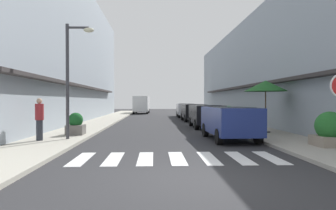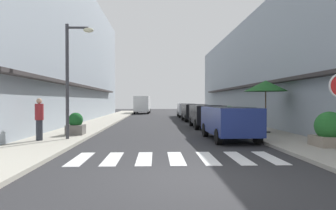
{
  "view_description": "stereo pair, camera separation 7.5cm",
  "coord_description": "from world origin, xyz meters",
  "px_view_note": "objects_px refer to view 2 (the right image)",
  "views": [
    {
      "loc": [
        -0.68,
        -6.71,
        1.73
      ],
      "look_at": [
        0.04,
        9.63,
        1.52
      ],
      "focal_mm": 32.85,
      "sensor_mm": 36.0,
      "label": 1
    },
    {
      "loc": [
        -0.61,
        -6.71,
        1.73
      ],
      "look_at": [
        0.04,
        9.63,
        1.52
      ],
      "focal_mm": 32.85,
      "sensor_mm": 36.0,
      "label": 2
    }
  ],
  "objects_px": {
    "parked_car_near": "(229,119)",
    "pedestrian_walking_near": "(39,118)",
    "parked_car_mid": "(206,114)",
    "parked_car_far": "(194,110)",
    "street_lamp": "(72,68)",
    "planter_far": "(229,115)",
    "planter_midblock": "(76,125)",
    "parked_car_distant": "(186,109)",
    "planter_corner": "(330,130)",
    "delivery_van": "(142,103)",
    "cafe_umbrella": "(266,86)"
  },
  "relations": [
    {
      "from": "street_lamp",
      "to": "cafe_umbrella",
      "type": "bearing_deg",
      "value": 13.62
    },
    {
      "from": "parked_car_mid",
      "to": "delivery_van",
      "type": "height_order",
      "value": "delivery_van"
    },
    {
      "from": "parked_car_near",
      "to": "parked_car_distant",
      "type": "bearing_deg",
      "value": 90.0
    },
    {
      "from": "planter_far",
      "to": "parked_car_distant",
      "type": "bearing_deg",
      "value": 101.44
    },
    {
      "from": "parked_car_far",
      "to": "parked_car_distant",
      "type": "relative_size",
      "value": 0.92
    },
    {
      "from": "planter_far",
      "to": "pedestrian_walking_near",
      "type": "xyz_separation_m",
      "value": [
        -10.07,
        -9.42,
        0.31
      ]
    },
    {
      "from": "parked_car_mid",
      "to": "parked_car_far",
      "type": "relative_size",
      "value": 1.02
    },
    {
      "from": "parked_car_far",
      "to": "street_lamp",
      "type": "distance_m",
      "value": 14.74
    },
    {
      "from": "parked_car_near",
      "to": "pedestrian_walking_near",
      "type": "relative_size",
      "value": 2.45
    },
    {
      "from": "parked_car_near",
      "to": "planter_corner",
      "type": "distance_m",
      "value": 4.01
    },
    {
      "from": "parked_car_mid",
      "to": "parked_car_far",
      "type": "bearing_deg",
      "value": 90.0
    },
    {
      "from": "parked_car_distant",
      "to": "planter_corner",
      "type": "relative_size",
      "value": 3.52
    },
    {
      "from": "parked_car_distant",
      "to": "planter_corner",
      "type": "distance_m",
      "value": 21.94
    },
    {
      "from": "delivery_van",
      "to": "cafe_umbrella",
      "type": "distance_m",
      "value": 28.08
    },
    {
      "from": "parked_car_far",
      "to": "pedestrian_walking_near",
      "type": "relative_size",
      "value": 2.33
    },
    {
      "from": "cafe_umbrella",
      "to": "planter_corner",
      "type": "relative_size",
      "value": 2.15
    },
    {
      "from": "planter_midblock",
      "to": "planter_far",
      "type": "height_order",
      "value": "planter_far"
    },
    {
      "from": "cafe_umbrella",
      "to": "parked_car_mid",
      "type": "bearing_deg",
      "value": 119.46
    },
    {
      "from": "street_lamp",
      "to": "planter_far",
      "type": "height_order",
      "value": "street_lamp"
    },
    {
      "from": "street_lamp",
      "to": "planter_far",
      "type": "distance_m",
      "value": 12.82
    },
    {
      "from": "street_lamp",
      "to": "parked_car_near",
      "type": "bearing_deg",
      "value": 1.57
    },
    {
      "from": "parked_car_mid",
      "to": "planter_midblock",
      "type": "distance_m",
      "value": 8.52
    },
    {
      "from": "planter_midblock",
      "to": "planter_far",
      "type": "xyz_separation_m",
      "value": [
        9.16,
        7.27,
        0.12
      ]
    },
    {
      "from": "parked_car_far",
      "to": "cafe_umbrella",
      "type": "height_order",
      "value": "cafe_umbrella"
    },
    {
      "from": "parked_car_mid",
      "to": "planter_far",
      "type": "distance_m",
      "value": 3.29
    },
    {
      "from": "planter_corner",
      "to": "parked_car_mid",
      "type": "bearing_deg",
      "value": 108.43
    },
    {
      "from": "parked_car_distant",
      "to": "street_lamp",
      "type": "bearing_deg",
      "value": -109.44
    },
    {
      "from": "parked_car_mid",
      "to": "parked_car_distant",
      "type": "distance_m",
      "value": 12.84
    },
    {
      "from": "parked_car_near",
      "to": "parked_car_mid",
      "type": "height_order",
      "value": "same"
    },
    {
      "from": "parked_car_far",
      "to": "cafe_umbrella",
      "type": "distance_m",
      "value": 11.05
    },
    {
      "from": "street_lamp",
      "to": "planter_corner",
      "type": "bearing_deg",
      "value": -14.41
    },
    {
      "from": "delivery_van",
      "to": "planter_far",
      "type": "relative_size",
      "value": 4.34
    },
    {
      "from": "parked_car_distant",
      "to": "delivery_van",
      "type": "bearing_deg",
      "value": 116.92
    },
    {
      "from": "parked_car_mid",
      "to": "parked_car_distant",
      "type": "xyz_separation_m",
      "value": [
        0.0,
        12.84,
        0.0
      ]
    },
    {
      "from": "parked_car_far",
      "to": "street_lamp",
      "type": "relative_size",
      "value": 0.82
    },
    {
      "from": "parked_car_far",
      "to": "planter_far",
      "type": "height_order",
      "value": "parked_car_far"
    },
    {
      "from": "street_lamp",
      "to": "pedestrian_walking_near",
      "type": "xyz_separation_m",
      "value": [
        -1.2,
        -0.49,
        -2.1
      ]
    },
    {
      "from": "planter_midblock",
      "to": "planter_far",
      "type": "distance_m",
      "value": 11.7
    },
    {
      "from": "parked_car_near",
      "to": "planter_far",
      "type": "bearing_deg",
      "value": 76.59
    },
    {
      "from": "parked_car_distant",
      "to": "planter_far",
      "type": "relative_size",
      "value": 3.46
    },
    {
      "from": "parked_car_far",
      "to": "street_lamp",
      "type": "xyz_separation_m",
      "value": [
        -6.79,
        -12.9,
        2.21
      ]
    },
    {
      "from": "street_lamp",
      "to": "planter_far",
      "type": "xyz_separation_m",
      "value": [
        8.87,
        8.93,
        -2.41
      ]
    },
    {
      "from": "planter_midblock",
      "to": "street_lamp",
      "type": "bearing_deg",
      "value": -80.1
    },
    {
      "from": "street_lamp",
      "to": "planter_midblock",
      "type": "xyz_separation_m",
      "value": [
        -0.29,
        1.67,
        -2.53
      ]
    },
    {
      "from": "parked_car_near",
      "to": "parked_car_distant",
      "type": "relative_size",
      "value": 0.97
    },
    {
      "from": "cafe_umbrella",
      "to": "pedestrian_walking_near",
      "type": "bearing_deg",
      "value": -165.36
    },
    {
      "from": "parked_car_far",
      "to": "planter_midblock",
      "type": "xyz_separation_m",
      "value": [
        -7.08,
        -11.23,
        -0.32
      ]
    },
    {
      "from": "parked_car_distant",
      "to": "street_lamp",
      "type": "relative_size",
      "value": 0.89
    },
    {
      "from": "planter_midblock",
      "to": "planter_corner",
      "type": "bearing_deg",
      "value": -22.56
    },
    {
      "from": "cafe_umbrella",
      "to": "planter_corner",
      "type": "xyz_separation_m",
      "value": [
        0.61,
        -4.72,
        -1.79
      ]
    }
  ]
}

